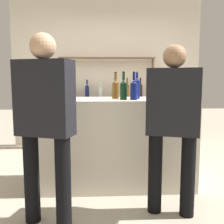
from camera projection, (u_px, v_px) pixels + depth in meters
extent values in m
plane|color=#B2A893|center=(112.00, 184.00, 3.20)|extent=(16.00, 16.00, 0.00)
cube|color=beige|center=(112.00, 142.00, 3.13)|extent=(1.88, 0.69, 1.04)
cube|color=beige|center=(107.00, 72.00, 4.95)|extent=(3.48, 0.12, 2.80)
cylinder|color=brown|center=(61.00, 103.00, 4.80)|extent=(0.05, 0.05, 1.66)
cylinder|color=brown|center=(152.00, 103.00, 4.89)|extent=(0.05, 0.05, 1.66)
cube|color=brown|center=(107.00, 58.00, 4.74)|extent=(1.74, 0.18, 0.02)
cube|color=brown|center=(107.00, 99.00, 4.83)|extent=(1.74, 0.18, 0.02)
cylinder|color=#0F1956|center=(74.00, 93.00, 4.79)|extent=(0.08, 0.08, 0.20)
cone|color=#0F1956|center=(74.00, 86.00, 4.77)|extent=(0.08, 0.08, 0.03)
cylinder|color=#0F1956|center=(73.00, 83.00, 4.77)|extent=(0.03, 0.03, 0.08)
cylinder|color=black|center=(73.00, 80.00, 4.76)|extent=(0.03, 0.03, 0.01)
cylinder|color=#0F1956|center=(87.00, 92.00, 4.80)|extent=(0.07, 0.07, 0.21)
cone|color=#0F1956|center=(87.00, 86.00, 4.78)|extent=(0.07, 0.07, 0.03)
cylinder|color=#0F1956|center=(87.00, 83.00, 4.78)|extent=(0.03, 0.03, 0.08)
cylinder|color=black|center=(87.00, 80.00, 4.77)|extent=(0.03, 0.03, 0.01)
cylinder|color=silver|center=(101.00, 93.00, 4.81)|extent=(0.07, 0.07, 0.20)
cone|color=silver|center=(100.00, 86.00, 4.80)|extent=(0.07, 0.07, 0.03)
cylinder|color=silver|center=(100.00, 83.00, 4.79)|extent=(0.03, 0.03, 0.08)
cylinder|color=gold|center=(100.00, 81.00, 4.79)|extent=(0.03, 0.03, 0.01)
cylinder|color=silver|center=(114.00, 92.00, 4.82)|extent=(0.07, 0.07, 0.22)
cone|color=silver|center=(114.00, 85.00, 4.81)|extent=(0.07, 0.07, 0.03)
cylinder|color=silver|center=(114.00, 82.00, 4.80)|extent=(0.03, 0.03, 0.09)
cylinder|color=#232328|center=(114.00, 79.00, 4.79)|extent=(0.03, 0.03, 0.01)
cylinder|color=brown|center=(127.00, 92.00, 4.84)|extent=(0.07, 0.07, 0.23)
cone|color=brown|center=(127.00, 85.00, 4.82)|extent=(0.07, 0.07, 0.03)
cylinder|color=brown|center=(127.00, 81.00, 4.81)|extent=(0.03, 0.03, 0.10)
cylinder|color=#232328|center=(127.00, 78.00, 4.80)|extent=(0.03, 0.03, 0.01)
cylinder|color=black|center=(140.00, 92.00, 4.85)|extent=(0.07, 0.07, 0.24)
cone|color=black|center=(140.00, 84.00, 4.83)|extent=(0.07, 0.07, 0.03)
cylinder|color=black|center=(140.00, 81.00, 4.82)|extent=(0.03, 0.03, 0.09)
cylinder|color=black|center=(140.00, 78.00, 4.82)|extent=(0.03, 0.03, 0.01)
cylinder|color=#0F1956|center=(137.00, 90.00, 3.06)|extent=(0.07, 0.07, 0.21)
cone|color=#0F1956|center=(137.00, 80.00, 3.04)|extent=(0.07, 0.07, 0.03)
cylinder|color=#0F1956|center=(137.00, 75.00, 3.04)|extent=(0.03, 0.03, 0.07)
cylinder|color=gold|center=(137.00, 72.00, 3.03)|extent=(0.03, 0.03, 0.01)
cylinder|color=black|center=(64.00, 90.00, 3.20)|extent=(0.09, 0.09, 0.20)
cone|color=black|center=(64.00, 80.00, 3.19)|extent=(0.09, 0.09, 0.04)
cylinder|color=black|center=(64.00, 75.00, 3.18)|extent=(0.03, 0.03, 0.09)
cylinder|color=#232328|center=(64.00, 71.00, 3.17)|extent=(0.03, 0.03, 0.01)
cylinder|color=brown|center=(116.00, 91.00, 3.10)|extent=(0.08, 0.08, 0.19)
cone|color=brown|center=(116.00, 81.00, 3.09)|extent=(0.08, 0.08, 0.04)
cylinder|color=brown|center=(116.00, 76.00, 3.08)|extent=(0.03, 0.03, 0.08)
cylinder|color=black|center=(116.00, 72.00, 3.07)|extent=(0.03, 0.03, 0.01)
cylinder|color=#0F1956|center=(134.00, 92.00, 2.90)|extent=(0.08, 0.08, 0.18)
cone|color=#0F1956|center=(134.00, 82.00, 2.88)|extent=(0.08, 0.08, 0.04)
cylinder|color=#0F1956|center=(134.00, 76.00, 2.88)|extent=(0.03, 0.03, 0.09)
cylinder|color=gold|center=(134.00, 71.00, 2.87)|extent=(0.03, 0.03, 0.01)
cylinder|color=black|center=(124.00, 92.00, 2.93)|extent=(0.08, 0.08, 0.18)
cone|color=black|center=(124.00, 82.00, 2.92)|extent=(0.08, 0.08, 0.03)
cylinder|color=black|center=(124.00, 76.00, 2.91)|extent=(0.03, 0.03, 0.10)
cylinder|color=gold|center=(124.00, 71.00, 2.90)|extent=(0.03, 0.03, 0.01)
cylinder|color=silver|center=(173.00, 98.00, 3.13)|extent=(0.06, 0.06, 0.00)
cylinder|color=silver|center=(173.00, 95.00, 3.13)|extent=(0.01, 0.01, 0.07)
cone|color=silver|center=(173.00, 89.00, 3.12)|extent=(0.07, 0.07, 0.08)
cylinder|color=silver|center=(38.00, 93.00, 2.83)|extent=(0.11, 0.11, 0.16)
sphere|color=tan|center=(41.00, 99.00, 2.84)|extent=(0.02, 0.02, 0.02)
sphere|color=tan|center=(37.00, 98.00, 2.81)|extent=(0.02, 0.02, 0.02)
sphere|color=tan|center=(41.00, 97.00, 2.87)|extent=(0.02, 0.02, 0.02)
sphere|color=tan|center=(38.00, 93.00, 2.79)|extent=(0.02, 0.02, 0.02)
sphere|color=tan|center=(37.00, 95.00, 2.81)|extent=(0.02, 0.02, 0.02)
sphere|color=tan|center=(38.00, 99.00, 2.85)|extent=(0.02, 0.02, 0.02)
sphere|color=tan|center=(38.00, 95.00, 2.86)|extent=(0.02, 0.02, 0.02)
cylinder|color=black|center=(63.00, 182.00, 2.23)|extent=(0.13, 0.13, 0.80)
cylinder|color=black|center=(32.00, 178.00, 2.31)|extent=(0.13, 0.13, 0.80)
cube|color=black|center=(45.00, 98.00, 2.18)|extent=(0.52, 0.35, 0.63)
sphere|color=tan|center=(43.00, 46.00, 2.13)|extent=(0.22, 0.22, 0.22)
cylinder|color=black|center=(188.00, 176.00, 2.41)|extent=(0.13, 0.13, 0.76)
cylinder|color=black|center=(155.00, 173.00, 2.49)|extent=(0.13, 0.13, 0.76)
cube|color=black|center=(173.00, 102.00, 2.36)|extent=(0.51, 0.34, 0.60)
sphere|color=#936B4C|center=(175.00, 56.00, 2.31)|extent=(0.21, 0.21, 0.21)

